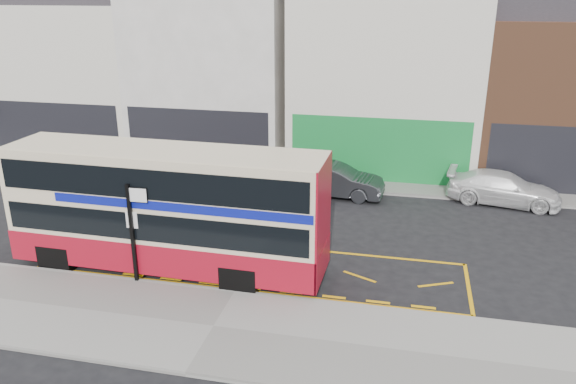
% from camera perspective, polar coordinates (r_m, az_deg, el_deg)
% --- Properties ---
extents(ground, '(120.00, 120.00, 0.00)m').
position_cam_1_polar(ground, '(17.77, -5.04, -9.79)').
color(ground, black).
rests_on(ground, ground).
extents(pavement, '(40.00, 4.00, 0.15)m').
position_cam_1_polar(pavement, '(15.88, -7.57, -13.54)').
color(pavement, gray).
rests_on(pavement, ground).
extents(kerb, '(40.00, 0.15, 0.15)m').
position_cam_1_polar(kerb, '(17.42, -5.42, -10.16)').
color(kerb, gray).
rests_on(kerb, ground).
extents(far_pavement, '(50.00, 3.00, 0.15)m').
position_cam_1_polar(far_pavement, '(27.53, 1.73, 1.50)').
color(far_pavement, gray).
rests_on(far_pavement, ground).
extents(road_markings, '(14.00, 3.40, 0.01)m').
position_cam_1_polar(road_markings, '(19.11, -3.61, -7.46)').
color(road_markings, '#E8A50C').
rests_on(road_markings, ground).
extents(terrace_far_left, '(8.00, 8.01, 10.80)m').
position_cam_1_polar(terrace_far_left, '(35.08, -19.60, 12.36)').
color(terrace_far_left, silver).
rests_on(terrace_far_left, ground).
extents(terrace_left, '(8.00, 8.01, 11.80)m').
position_cam_1_polar(terrace_left, '(31.59, -6.88, 13.52)').
color(terrace_left, silver).
rests_on(terrace_left, ground).
extents(terrace_green_shop, '(9.00, 8.01, 11.30)m').
position_cam_1_polar(terrace_green_shop, '(29.92, 10.07, 12.53)').
color(terrace_green_shop, silver).
rests_on(terrace_green_shop, ground).
extents(terrace_right, '(9.00, 8.01, 10.30)m').
position_cam_1_polar(terrace_right, '(30.92, 27.15, 9.98)').
color(terrace_right, brown).
rests_on(terrace_right, ground).
extents(double_decker_bus, '(10.33, 2.58, 4.11)m').
position_cam_1_polar(double_decker_bus, '(18.42, -12.12, -1.61)').
color(double_decker_bus, beige).
rests_on(double_decker_bus, ground).
extents(bus_stop_post, '(0.80, 0.14, 3.20)m').
position_cam_1_polar(bus_stop_post, '(17.68, -15.44, -3.20)').
color(bus_stop_post, black).
rests_on(bus_stop_post, pavement).
extents(car_silver, '(4.52, 2.76, 1.44)m').
position_cam_1_polar(car_silver, '(28.69, -20.17, 2.37)').
color(car_silver, '#999A9E').
rests_on(car_silver, ground).
extents(car_grey, '(4.52, 1.90, 1.45)m').
position_cam_1_polar(car_grey, '(25.16, 4.69, 1.20)').
color(car_grey, '#3C3E43').
rests_on(car_grey, ground).
extents(car_white, '(4.95, 2.63, 1.37)m').
position_cam_1_polar(car_white, '(25.92, 21.03, 0.36)').
color(car_white, white).
rests_on(car_white, ground).
extents(street_tree_right, '(2.34, 2.34, 5.05)m').
position_cam_1_polar(street_tree_right, '(27.46, 12.90, 8.23)').
color(street_tree_right, black).
rests_on(street_tree_right, ground).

